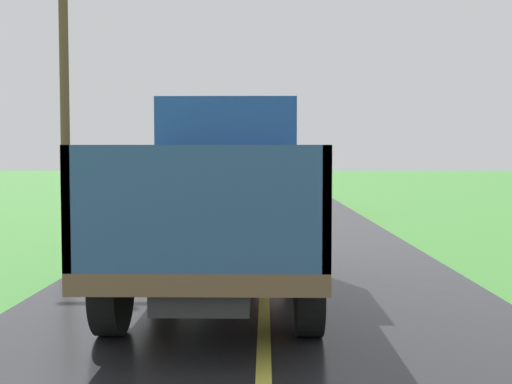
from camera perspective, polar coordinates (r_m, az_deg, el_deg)
banana_truck_near at (r=8.94m, az=-3.05°, el=-0.07°), size 2.38×5.82×2.80m
banana_truck_far at (r=22.86m, az=-0.14°, el=1.89°), size 2.38×5.81×2.80m
utility_pole_roadside at (r=14.49m, az=-17.26°, el=11.56°), size 1.76×0.20×7.73m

